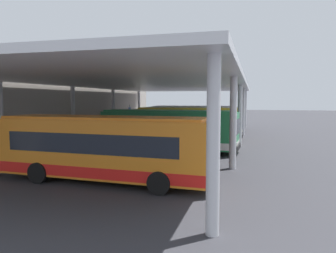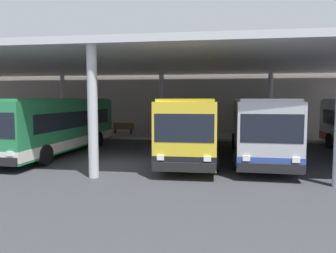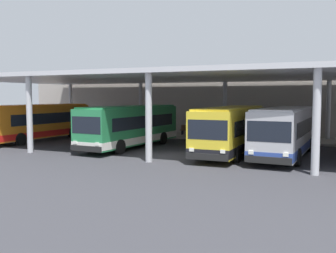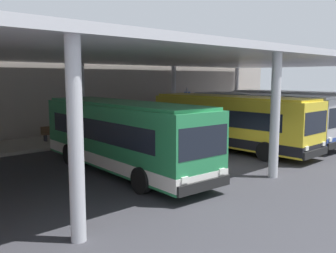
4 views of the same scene
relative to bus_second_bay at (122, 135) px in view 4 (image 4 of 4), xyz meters
name	(u,v)px [view 4 (image 4 of 4)]	position (x,y,z in m)	size (l,w,h in m)	color
ground_plane	(227,167)	(4.20, -2.64, -1.66)	(200.00, 200.00, 0.00)	#333338
platform_kerb	(96,136)	(4.20, 9.11, -1.57)	(42.00, 4.50, 0.18)	#A39E93
station_building_facade	(72,89)	(4.20, 12.36, 1.72)	(48.00, 1.60, 6.74)	#ADA399
canopy_shelter	(152,59)	(4.20, 2.86, 3.63)	(40.00, 17.00, 5.55)	silver
bus_second_bay	(122,135)	(0.00, 0.00, 0.00)	(3.11, 10.65, 3.17)	#28844C
bus_middle_bay	(230,122)	(7.78, 0.02, 0.00)	(2.82, 10.56, 3.17)	yellow
bus_far_bay	(260,117)	(11.29, 0.30, 0.00)	(2.96, 10.61, 3.17)	#B7B7BC
bus_departing	(292,111)	(17.31, 1.32, 0.00)	(2.88, 10.58, 3.17)	white
bench_waiting	(55,133)	(1.18, 9.17, -0.99)	(1.80, 0.45, 0.92)	brown
banner_sign	(187,105)	(12.58, 8.30, 0.32)	(0.70, 0.12, 3.20)	#B2B2B7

